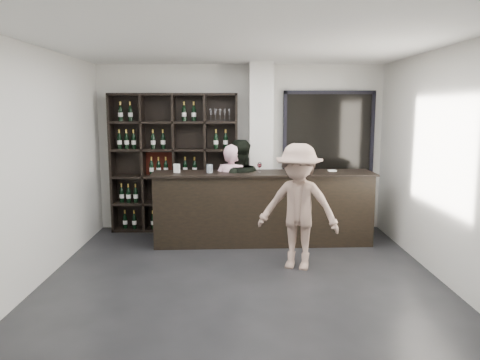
{
  "coord_description": "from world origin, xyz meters",
  "views": [
    {
      "loc": [
        -0.09,
        -5.54,
        2.16
      ],
      "look_at": [
        -0.02,
        1.1,
        1.13
      ],
      "focal_mm": 35.0,
      "sensor_mm": 36.0,
      "label": 1
    }
  ],
  "objects_px": {
    "wine_shelf": "(175,163)",
    "taster_pink": "(232,193)",
    "tasting_counter": "(263,208)",
    "taster_black": "(238,191)",
    "customer": "(298,207)"
  },
  "relations": [
    {
      "from": "taster_pink",
      "to": "tasting_counter",
      "type": "bearing_deg",
      "value": -172.79
    },
    {
      "from": "taster_black",
      "to": "wine_shelf",
      "type": "bearing_deg",
      "value": -37.52
    },
    {
      "from": "taster_black",
      "to": "customer",
      "type": "relative_size",
      "value": 0.98
    },
    {
      "from": "taster_pink",
      "to": "taster_black",
      "type": "bearing_deg",
      "value": -136.44
    },
    {
      "from": "taster_pink",
      "to": "taster_black",
      "type": "distance_m",
      "value": 0.12
    },
    {
      "from": "wine_shelf",
      "to": "taster_pink",
      "type": "relative_size",
      "value": 1.51
    },
    {
      "from": "taster_pink",
      "to": "customer",
      "type": "height_order",
      "value": "customer"
    },
    {
      "from": "wine_shelf",
      "to": "taster_pink",
      "type": "xyz_separation_m",
      "value": [
        1.0,
        -0.72,
        -0.41
      ]
    },
    {
      "from": "wine_shelf",
      "to": "customer",
      "type": "relative_size",
      "value": 1.42
    },
    {
      "from": "tasting_counter",
      "to": "wine_shelf",
      "type": "bearing_deg",
      "value": 149.41
    },
    {
      "from": "taster_pink",
      "to": "customer",
      "type": "distance_m",
      "value": 1.57
    },
    {
      "from": "taster_black",
      "to": "customer",
      "type": "bearing_deg",
      "value": 114.19
    },
    {
      "from": "tasting_counter",
      "to": "taster_pink",
      "type": "bearing_deg",
      "value": 166.62
    },
    {
      "from": "tasting_counter",
      "to": "customer",
      "type": "height_order",
      "value": "customer"
    },
    {
      "from": "taster_pink",
      "to": "customer",
      "type": "bearing_deg",
      "value": 143.51
    }
  ]
}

